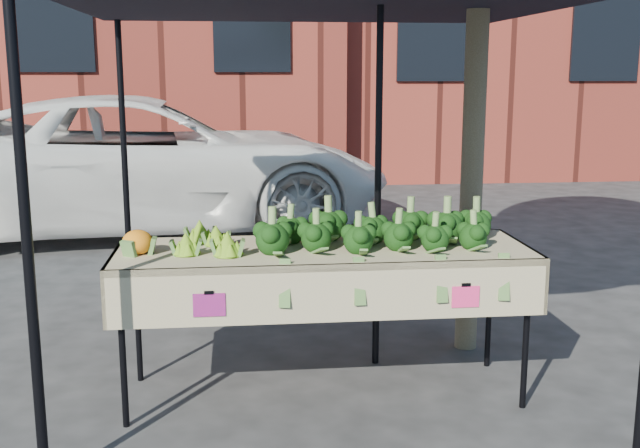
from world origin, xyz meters
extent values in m
plane|color=#242426|center=(0.00, 0.00, 0.00)|extent=(90.00, 90.00, 0.00)
cube|color=#BBAD8B|center=(-0.24, 0.00, 0.45)|extent=(2.40, 0.81, 0.90)
cube|color=#F22D8C|center=(-0.89, -0.40, 0.70)|extent=(0.17, 0.01, 0.12)
cube|color=#FD2F7D|center=(0.49, -0.40, 0.70)|extent=(0.17, 0.01, 0.12)
ellipsoid|color=black|center=(0.09, 0.03, 1.02)|extent=(1.45, 0.55, 0.24)
ellipsoid|color=#75AE26|center=(-0.90, 0.04, 0.99)|extent=(0.41, 0.55, 0.18)
ellipsoid|color=orange|center=(-1.29, -0.05, 0.98)|extent=(0.18, 0.18, 0.16)
camera|label=1|loc=(-0.70, -4.28, 1.90)|focal=42.87mm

